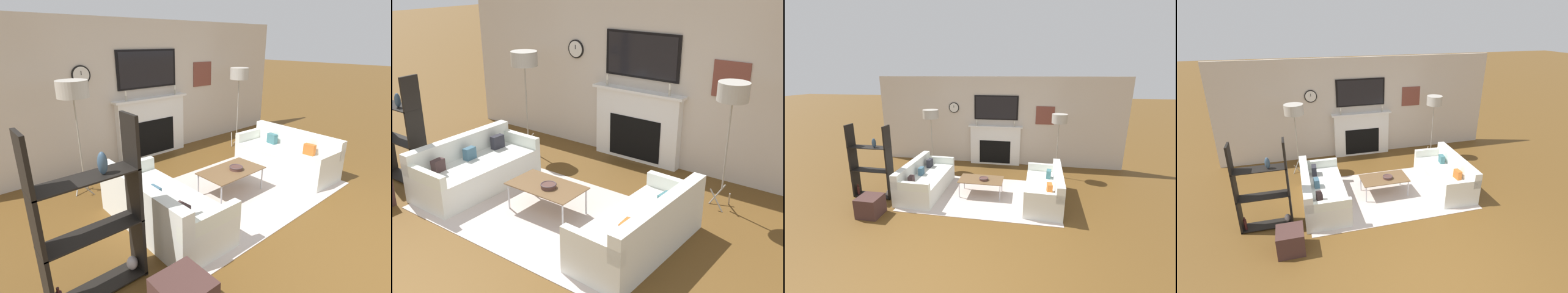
{
  "view_description": "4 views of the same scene",
  "coord_description": "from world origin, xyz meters",
  "views": [
    {
      "loc": [
        -3.34,
        -0.4,
        2.31
      ],
      "look_at": [
        -0.34,
        3.02,
        0.72
      ],
      "focal_mm": 28.0,
      "sensor_mm": 36.0,
      "label": 1
    },
    {
      "loc": [
        3.6,
        -1.55,
        3.08
      ],
      "look_at": [
        0.26,
        3.03,
        0.86
      ],
      "focal_mm": 42.0,
      "sensor_mm": 36.0,
      "label": 2
    },
    {
      "loc": [
        0.95,
        -3.07,
        2.77
      ],
      "look_at": [
        -0.19,
        3.17,
        1.0
      ],
      "focal_mm": 24.0,
      "sensor_mm": 36.0,
      "label": 3
    },
    {
      "loc": [
        -1.85,
        -3.07,
        3.58
      ],
      "look_at": [
        -0.23,
        2.79,
        1.05
      ],
      "focal_mm": 28.0,
      "sensor_mm": 36.0,
      "label": 4
    }
  ],
  "objects": [
    {
      "name": "floor_lamp_left",
      "position": [
        -1.79,
        4.03,
        1.63
      ],
      "size": [
        0.45,
        0.45,
        1.79
      ],
      "color": "#9E998E",
      "rests_on": "ground_plane"
    },
    {
      "name": "floor_lamp_right",
      "position": [
        1.79,
        4.03,
        1.6
      ],
      "size": [
        0.4,
        0.4,
        1.76
      ],
      "color": "#9E998E",
      "rests_on": "ground_plane"
    },
    {
      "name": "couch_right",
      "position": [
        1.42,
        2.47,
        0.27
      ],
      "size": [
        0.85,
        1.85,
        0.73
      ],
      "color": "white",
      "rests_on": "ground_plane"
    },
    {
      "name": "fireplace_wall",
      "position": [
        0.0,
        4.88,
        1.23
      ],
      "size": [
        7.58,
        0.28,
        2.7
      ],
      "color": "beige",
      "rests_on": "ground_plane"
    },
    {
      "name": "shelf_unit",
      "position": [
        -2.47,
        1.99,
        0.77
      ],
      "size": [
        0.93,
        0.28,
        1.7
      ],
      "color": "black",
      "rests_on": "ground_plane"
    },
    {
      "name": "decorative_bowl",
      "position": [
        0.02,
        2.48,
        0.43
      ],
      "size": [
        0.21,
        0.21,
        0.06
      ],
      "color": "#51332E",
      "rests_on": "coffee_table"
    },
    {
      "name": "couch_left",
      "position": [
        -1.42,
        2.47,
        0.27
      ],
      "size": [
        0.86,
        1.87,
        0.74
      ],
      "color": "white",
      "rests_on": "ground_plane"
    },
    {
      "name": "coffee_table",
      "position": [
        -0.04,
        2.52,
        0.37
      ],
      "size": [
        1.02,
        0.57,
        0.39
      ],
      "color": "brown",
      "rests_on": "ground_plane"
    },
    {
      "name": "area_rug",
      "position": [
        0.0,
        2.47,
        0.01
      ],
      "size": [
        3.45,
        2.12,
        0.01
      ],
      "color": "beige",
      "rests_on": "ground_plane"
    }
  ]
}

